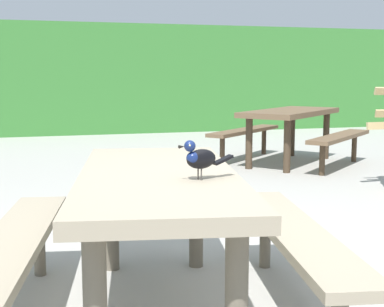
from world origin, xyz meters
name	(u,v)px	position (x,y,z in m)	size (l,w,h in m)	color
hedge_wall	(77,79)	(0.00, 9.87, 1.13)	(28.00, 2.15, 2.26)	#387A33
picnic_table_foreground	(158,208)	(-0.37, 0.11, 0.56)	(1.96, 1.98, 0.74)	gray
bird_grackle	(199,158)	(-0.24, -0.15, 0.84)	(0.28, 0.12, 0.18)	black
picnic_table_mid_left	(290,123)	(2.43, 4.36, 0.56)	(2.39, 2.39, 0.74)	brown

